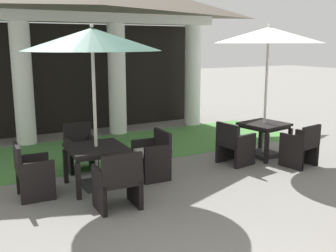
# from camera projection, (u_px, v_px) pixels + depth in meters

# --- Properties ---
(background_pavilion) EXTENTS (8.33, 3.15, 4.21)m
(background_pavilion) POSITION_uv_depth(u_px,v_px,m) (68.00, 6.00, 9.74)
(background_pavilion) COLOR white
(background_pavilion) RESTS_ON ground
(lawn_strip) EXTENTS (10.13, 2.69, 0.01)m
(lawn_strip) POSITION_uv_depth(u_px,v_px,m) (95.00, 151.00, 9.05)
(lawn_strip) COLOR #47843D
(lawn_strip) RESTS_ON ground
(patio_table_near_foreground) EXTENTS (0.97, 0.97, 0.73)m
(patio_table_near_foreground) POSITION_uv_depth(u_px,v_px,m) (264.00, 128.00, 8.55)
(patio_table_near_foreground) COLOR black
(patio_table_near_foreground) RESTS_ON ground
(patio_umbrella_near_foreground) EXTENTS (2.22, 2.22, 2.77)m
(patio_umbrella_near_foreground) POSITION_uv_depth(u_px,v_px,m) (269.00, 37.00, 8.17)
(patio_umbrella_near_foreground) COLOR #2D2D2D
(patio_umbrella_near_foreground) RESTS_ON ground
(patio_chair_near_foreground_south) EXTENTS (0.65, 0.62, 0.84)m
(patio_chair_near_foreground_south) POSITION_uv_depth(u_px,v_px,m) (301.00, 146.00, 7.89)
(patio_chair_near_foreground_south) COLOR black
(patio_chair_near_foreground_south) RESTS_ON ground
(patio_chair_near_foreground_west) EXTENTS (0.63, 0.66, 0.85)m
(patio_chair_near_foreground_west) POSITION_uv_depth(u_px,v_px,m) (234.00, 144.00, 8.04)
(patio_chair_near_foreground_west) COLOR black
(patio_chair_near_foreground_west) RESTS_ON ground
(patio_table_mid_right) EXTENTS (0.97, 0.97, 0.71)m
(patio_table_mid_right) POSITION_uv_depth(u_px,v_px,m) (96.00, 152.00, 6.72)
(patio_table_mid_right) COLOR black
(patio_table_mid_right) RESTS_ON ground
(patio_umbrella_mid_right) EXTENTS (2.21, 2.21, 2.68)m
(patio_umbrella_mid_right) POSITION_uv_depth(u_px,v_px,m) (92.00, 42.00, 6.35)
(patio_umbrella_mid_right) COLOR #2D2D2D
(patio_umbrella_mid_right) RESTS_ON ground
(patio_chair_mid_right_east) EXTENTS (0.54, 0.66, 0.85)m
(patio_chair_mid_right_east) POSITION_uv_depth(u_px,v_px,m) (153.00, 155.00, 7.22)
(patio_chair_mid_right_east) COLOR black
(patio_chair_mid_right_east) RESTS_ON ground
(patio_chair_mid_right_west) EXTENTS (0.55, 0.58, 0.87)m
(patio_chair_mid_right_west) POSITION_uv_depth(u_px,v_px,m) (32.00, 173.00, 6.30)
(patio_chair_mid_right_west) COLOR black
(patio_chair_mid_right_west) RESTS_ON ground
(patio_chair_mid_right_north) EXTENTS (0.56, 0.52, 0.88)m
(patio_chair_mid_right_north) POSITION_uv_depth(u_px,v_px,m) (80.00, 150.00, 7.67)
(patio_chair_mid_right_north) COLOR black
(patio_chair_mid_right_north) RESTS_ON ground
(patio_chair_mid_right_south) EXTENTS (0.64, 0.56, 0.88)m
(patio_chair_mid_right_south) POSITION_uv_depth(u_px,v_px,m) (118.00, 182.00, 5.85)
(patio_chair_mid_right_south) COLOR black
(patio_chair_mid_right_south) RESTS_ON ground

